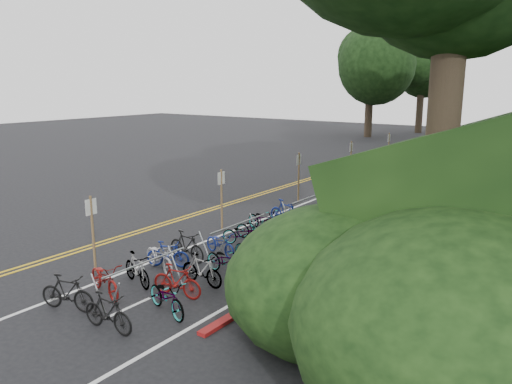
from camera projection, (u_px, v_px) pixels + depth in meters
ground at (112, 263)px, 16.55m from camera, size 120.00×120.00×0.00m
road_markings at (289, 206)px, 24.21m from camera, size 7.47×80.00×0.01m
red_curb at (405, 212)px, 22.84m from camera, size 0.25×28.00×0.10m
bike_rack_front at (147, 272)px, 13.51m from camera, size 1.12×2.92×1.13m
bike_racks_rest at (360, 184)px, 24.99m from camera, size 1.14×23.00×1.17m
signpost_near at (93, 228)px, 15.57m from camera, size 0.08×0.40×2.44m
signposts_rest at (327, 166)px, 27.03m from camera, size 0.08×18.40×2.50m
bike_front at (168, 254)px, 16.09m from camera, size 0.98×1.48×0.87m
bike_valet at (223, 248)px, 16.56m from camera, size 3.49×11.92×1.09m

